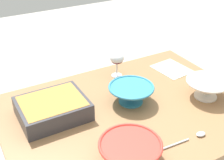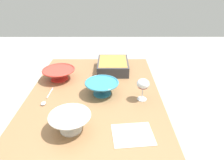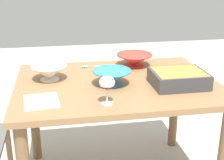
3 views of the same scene
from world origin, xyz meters
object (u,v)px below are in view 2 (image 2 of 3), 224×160
Objects in this scene: small_bowl at (102,87)px; serving_spoon at (46,100)px; serving_bowl at (70,121)px; wine_glass at (143,85)px; napkin at (133,134)px; casserole_dish at (113,65)px; dining_table at (95,104)px; mixing_bowl at (59,74)px.

small_bowl is 0.38m from serving_spoon.
serving_bowl reaches higher than small_bowl.
napkin is at bearing -15.15° from wine_glass.
serving_spoon is (0.47, -0.44, -0.04)m from casserole_dish.
wine_glass is 0.64m from serving_spoon.
casserole_dish is 0.39m from small_bowl.
wine_glass reaches higher than dining_table.
casserole_dish is at bearing -157.50° from wine_glass.
mixing_bowl is at bearing -161.86° from serving_bowl.
mixing_bowl is (-0.29, -0.61, -0.06)m from wine_glass.
mixing_bowl is 1.13× the size of serving_bowl.
wine_glass is at bearing 75.00° from small_bowl.
casserole_dish is at bearing 136.69° from serving_spoon.
casserole_dish is 1.25× the size of mixing_bowl.
wine_glass is (0.11, 0.32, 0.22)m from dining_table.
napkin is (0.34, -0.09, -0.11)m from wine_glass.
serving_bowl reaches higher than mixing_bowl.
wine_glass reaches higher than napkin.
dining_table is at bearing 166.53° from serving_bowl.
serving_bowl is at bearing 37.67° from serving_spoon.
serving_spoon is (0.01, -0.63, -0.10)m from wine_glass.
napkin is at bearing 82.96° from serving_bowl.
serving_spoon is 0.63m from napkin.
small_bowl is at bearing 57.22° from mixing_bowl.
small_bowl is 1.04× the size of serving_spoon.
wine_glass is 0.51m from serving_bowl.
casserole_dish reaches higher than napkin.
serving_spoon is at bearing -68.45° from dining_table.
dining_table is at bearing -20.64° from casserole_dish.
small_bowl is 1.10× the size of napkin.
small_bowl is 0.40m from serving_bowl.
serving_bowl reaches higher than napkin.
small_bowl is (0.04, 0.05, 0.16)m from dining_table.
casserole_dish and mixing_bowl have the same top height.
wine_glass is 0.68m from mixing_bowl.
serving_spoon is at bearing -76.80° from small_bowl.
casserole_dish is 0.80m from napkin.
wine_glass is 0.36m from napkin.
dining_table is 0.40m from casserole_dish.
casserole_dish is at bearing -172.92° from napkin.
small_bowl is 1.04× the size of serving_bowl.
casserole_dish is at bearing 159.36° from dining_table.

